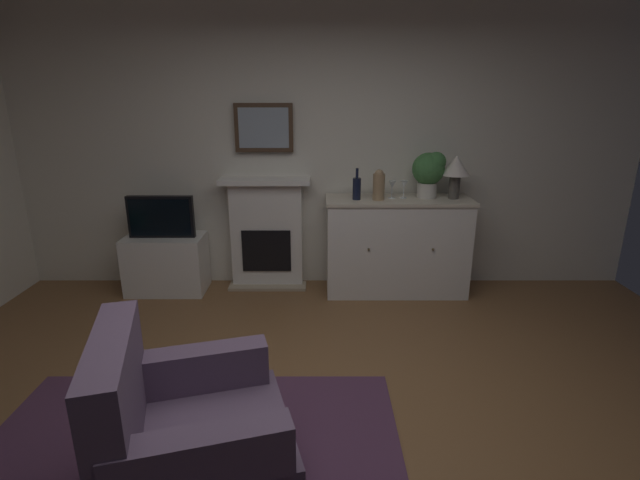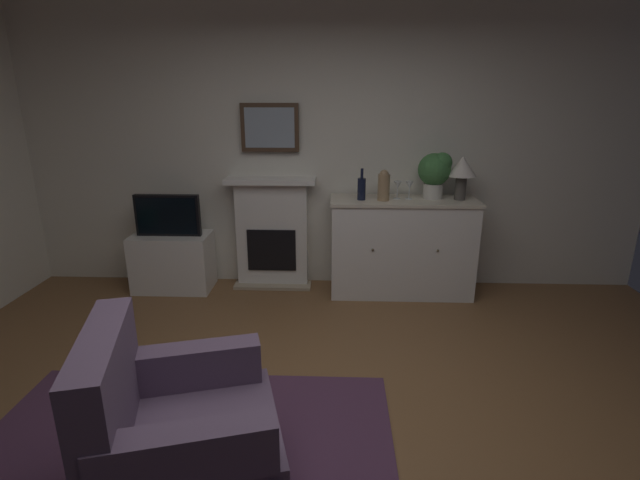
{
  "view_description": "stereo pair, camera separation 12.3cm",
  "coord_description": "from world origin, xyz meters",
  "px_view_note": "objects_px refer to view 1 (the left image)",
  "views": [
    {
      "loc": [
        -0.05,
        -2.2,
        1.88
      ],
      "look_at": [
        -0.04,
        0.61,
        1.0
      ],
      "focal_mm": 26.41,
      "sensor_mm": 36.0,
      "label": 1
    },
    {
      "loc": [
        0.07,
        -2.19,
        1.88
      ],
      "look_at": [
        -0.04,
        0.61,
        1.0
      ],
      "focal_mm": 26.41,
      "sensor_mm": 36.0,
      "label": 2
    }
  ],
  "objects_px": {
    "sideboard_cabinet": "(394,246)",
    "wine_glass_center": "(402,185)",
    "tv_cabinet": "(164,264)",
    "armchair": "(184,438)",
    "table_lamp": "(453,169)",
    "wine_glass_left": "(390,185)",
    "wine_bottle": "(354,188)",
    "vase_decorative": "(377,185)",
    "framed_picture": "(261,128)",
    "tv_set": "(158,217)",
    "potted_plant_small": "(427,170)",
    "fireplace_unit": "(265,233)"
  },
  "relations": [
    {
      "from": "wine_bottle",
      "to": "table_lamp",
      "type": "bearing_deg",
      "value": 2.37
    },
    {
      "from": "fireplace_unit",
      "to": "wine_bottle",
      "type": "bearing_deg",
      "value": -13.91
    },
    {
      "from": "tv_set",
      "to": "armchair",
      "type": "xyz_separation_m",
      "value": [
        0.89,
        -2.52,
        -0.38
      ]
    },
    {
      "from": "vase_decorative",
      "to": "potted_plant_small",
      "type": "xyz_separation_m",
      "value": [
        0.48,
        0.1,
        0.12
      ]
    },
    {
      "from": "wine_bottle",
      "to": "tv_cabinet",
      "type": "relative_size",
      "value": 0.39
    },
    {
      "from": "table_lamp",
      "to": "tv_set",
      "type": "distance_m",
      "value": 2.79
    },
    {
      "from": "fireplace_unit",
      "to": "potted_plant_small",
      "type": "bearing_deg",
      "value": -4.88
    },
    {
      "from": "sideboard_cabinet",
      "to": "wine_glass_center",
      "type": "relative_size",
      "value": 8.28
    },
    {
      "from": "wine_bottle",
      "to": "tv_set",
      "type": "bearing_deg",
      "value": 179.09
    },
    {
      "from": "wine_bottle",
      "to": "potted_plant_small",
      "type": "height_order",
      "value": "potted_plant_small"
    },
    {
      "from": "wine_glass_left",
      "to": "fireplace_unit",
      "type": "bearing_deg",
      "value": 172.37
    },
    {
      "from": "tv_cabinet",
      "to": "armchair",
      "type": "bearing_deg",
      "value": -70.66
    },
    {
      "from": "wine_glass_left",
      "to": "tv_set",
      "type": "relative_size",
      "value": 0.27
    },
    {
      "from": "table_lamp",
      "to": "sideboard_cabinet",
      "type": "bearing_deg",
      "value": -180.0
    },
    {
      "from": "tv_cabinet",
      "to": "armchair",
      "type": "relative_size",
      "value": 0.76
    },
    {
      "from": "wine_glass_left",
      "to": "wine_glass_center",
      "type": "xyz_separation_m",
      "value": [
        0.11,
        0.0,
        0.0
      ]
    },
    {
      "from": "wine_glass_center",
      "to": "armchair",
      "type": "height_order",
      "value": "wine_glass_center"
    },
    {
      "from": "potted_plant_small",
      "to": "armchair",
      "type": "height_order",
      "value": "potted_plant_small"
    },
    {
      "from": "wine_glass_left",
      "to": "wine_glass_center",
      "type": "bearing_deg",
      "value": 0.52
    },
    {
      "from": "fireplace_unit",
      "to": "tv_set",
      "type": "xyz_separation_m",
      "value": [
        -0.98,
        -0.19,
        0.21
      ]
    },
    {
      "from": "framed_picture",
      "to": "wine_glass_left",
      "type": "height_order",
      "value": "framed_picture"
    },
    {
      "from": "vase_decorative",
      "to": "tv_set",
      "type": "xyz_separation_m",
      "value": [
        -2.04,
        0.04,
        -0.31
      ]
    },
    {
      "from": "framed_picture",
      "to": "wine_bottle",
      "type": "bearing_deg",
      "value": -16.69
    },
    {
      "from": "wine_glass_center",
      "to": "table_lamp",
      "type": "bearing_deg",
      "value": -2.14
    },
    {
      "from": "wine_bottle",
      "to": "sideboard_cabinet",
      "type": "bearing_deg",
      "value": 5.35
    },
    {
      "from": "wine_bottle",
      "to": "fireplace_unit",
      "type": "bearing_deg",
      "value": 166.09
    },
    {
      "from": "wine_bottle",
      "to": "wine_glass_center",
      "type": "height_order",
      "value": "wine_bottle"
    },
    {
      "from": "wine_glass_left",
      "to": "tv_cabinet",
      "type": "height_order",
      "value": "wine_glass_left"
    },
    {
      "from": "framed_picture",
      "to": "wine_bottle",
      "type": "distance_m",
      "value": 1.05
    },
    {
      "from": "wine_bottle",
      "to": "tv_set",
      "type": "distance_m",
      "value": 1.86
    },
    {
      "from": "framed_picture",
      "to": "vase_decorative",
      "type": "height_order",
      "value": "framed_picture"
    },
    {
      "from": "tv_cabinet",
      "to": "wine_glass_center",
      "type": "bearing_deg",
      "value": 0.06
    },
    {
      "from": "potted_plant_small",
      "to": "tv_cabinet",
      "type": "bearing_deg",
      "value": -179.31
    },
    {
      "from": "fireplace_unit",
      "to": "vase_decorative",
      "type": "height_order",
      "value": "vase_decorative"
    },
    {
      "from": "tv_cabinet",
      "to": "tv_set",
      "type": "relative_size",
      "value": 1.21
    },
    {
      "from": "framed_picture",
      "to": "tv_set",
      "type": "xyz_separation_m",
      "value": [
        -0.98,
        -0.23,
        -0.8
      ]
    },
    {
      "from": "vase_decorative",
      "to": "armchair",
      "type": "xyz_separation_m",
      "value": [
        -1.15,
        -2.48,
        -0.69
      ]
    },
    {
      "from": "fireplace_unit",
      "to": "sideboard_cabinet",
      "type": "bearing_deg",
      "value": -7.96
    },
    {
      "from": "framed_picture",
      "to": "armchair",
      "type": "height_order",
      "value": "framed_picture"
    },
    {
      "from": "framed_picture",
      "to": "tv_set",
      "type": "bearing_deg",
      "value": -166.69
    },
    {
      "from": "wine_glass_center",
      "to": "potted_plant_small",
      "type": "distance_m",
      "value": 0.27
    },
    {
      "from": "wine_bottle",
      "to": "vase_decorative",
      "type": "distance_m",
      "value": 0.2
    },
    {
      "from": "table_lamp",
      "to": "tv_cabinet",
      "type": "relative_size",
      "value": 0.53
    },
    {
      "from": "potted_plant_small",
      "to": "wine_glass_left",
      "type": "bearing_deg",
      "value": -175.18
    },
    {
      "from": "armchair",
      "to": "tv_cabinet",
      "type": "bearing_deg",
      "value": 109.34
    },
    {
      "from": "fireplace_unit",
      "to": "sideboard_cabinet",
      "type": "relative_size",
      "value": 0.81
    },
    {
      "from": "wine_bottle",
      "to": "tv_cabinet",
      "type": "bearing_deg",
      "value": 178.37
    },
    {
      "from": "sideboard_cabinet",
      "to": "table_lamp",
      "type": "bearing_deg",
      "value": 0.0
    },
    {
      "from": "wine_glass_left",
      "to": "armchair",
      "type": "height_order",
      "value": "wine_glass_left"
    },
    {
      "from": "wine_glass_left",
      "to": "armchair",
      "type": "bearing_deg",
      "value": -116.69
    }
  ]
}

